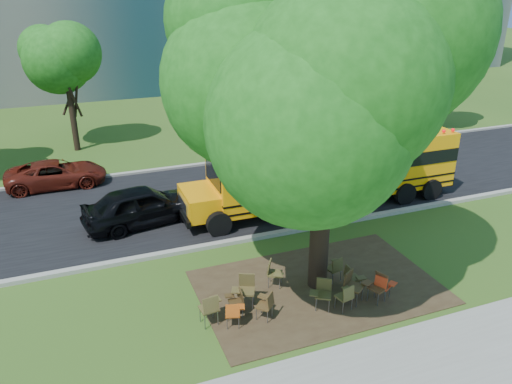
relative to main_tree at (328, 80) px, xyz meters
name	(u,v)px	position (x,y,z in m)	size (l,w,h in m)	color
ground	(281,285)	(-1.01, 0.38, -6.11)	(160.00, 160.00, 0.00)	#2F5219
dirt_patch	(318,287)	(-0.01, -0.12, -6.09)	(7.00, 4.50, 0.03)	#382819
asphalt_road	(214,198)	(-1.01, 7.38, -6.09)	(80.00, 8.00, 0.04)	black
kerb_near	(247,239)	(-1.01, 3.38, -6.04)	(80.00, 0.25, 0.14)	gray
kerb_far	(190,166)	(-1.01, 11.48, -6.04)	(80.00, 0.25, 0.14)	gray
bg_tree_2	(66,71)	(-6.01, 16.38, -1.90)	(4.80, 4.80, 6.62)	black
bg_tree_3	(313,48)	(6.99, 14.38, -1.08)	(5.60, 5.60, 7.84)	black
bg_tree_4	(440,56)	(14.99, 13.38, -1.77)	(5.00, 5.00, 6.85)	black
main_tree	(328,80)	(0.00, 0.00, 0.00)	(7.13, 7.13, 9.69)	black
school_bus	(333,167)	(3.34, 5.18, -4.52)	(11.28, 2.66, 2.75)	#FD9C07
chair_0	(210,306)	(-3.49, -0.65, -5.53)	(0.62, 0.60, 0.93)	brown
chair_1	(234,312)	(-2.96, -0.98, -5.62)	(0.61, 0.48, 0.79)	#B84D13
chair_2	(266,303)	(-2.03, -0.96, -5.60)	(0.56, 0.71, 0.83)	#4C371B
chair_3	(323,291)	(-0.40, -1.06, -5.55)	(0.76, 0.60, 0.90)	#48421F
chair_4	(346,295)	(0.15, -1.39, -5.60)	(0.56, 0.57, 0.82)	brown
chair_5	(352,284)	(0.50, -1.10, -5.51)	(0.64, 0.81, 0.97)	#443018
chair_6	(378,284)	(1.21, -1.31, -5.56)	(0.68, 0.60, 0.88)	#4E321B
chair_7	(383,285)	(1.39, -1.31, -5.62)	(0.65, 0.53, 0.79)	red
chair_8	(237,299)	(-2.69, -0.48, -5.62)	(0.46, 0.55, 0.78)	#3E2C16
chair_9	(245,287)	(-2.34, -0.17, -5.51)	(0.79, 0.62, 0.96)	brown
chair_10	(273,271)	(-1.26, 0.41, -5.58)	(0.57, 0.72, 0.86)	brown
chair_11	(335,267)	(0.59, -0.01, -5.59)	(0.57, 0.59, 0.84)	#48431F
chair_12	(352,276)	(0.79, -0.64, -5.59)	(0.49, 0.55, 0.83)	#453C1E
black_car	(143,205)	(-4.13, 6.05, -5.36)	(1.76, 4.37, 1.49)	black
bg_car_red	(56,174)	(-7.08, 11.18, -5.52)	(1.95, 4.23, 1.18)	#4F150D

